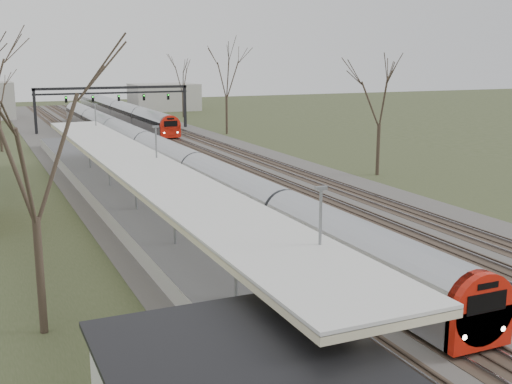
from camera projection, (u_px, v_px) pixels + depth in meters
track_bed at (180, 163)px, 61.70m from camera, size 24.00×160.00×0.22m
platform at (124, 206)px, 42.27m from camera, size 3.50×69.00×1.00m
canopy at (139, 165)px, 37.52m from camera, size 4.10×50.00×3.11m
signal_gantry at (113, 95)px, 87.49m from camera, size 21.00×0.59×6.08m
tree_west_near at (30, 140)px, 22.45m from camera, size 5.00×5.00×10.30m
tree_east_far at (380, 91)px, 54.06m from camera, size 5.00×5.00×10.30m
train_near at (147, 148)px, 61.79m from camera, size 2.62×90.21×3.05m
train_far at (118, 110)px, 105.06m from camera, size 2.62×60.21×3.05m
passenger at (288, 304)px, 22.06m from camera, size 0.59×0.69×1.60m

